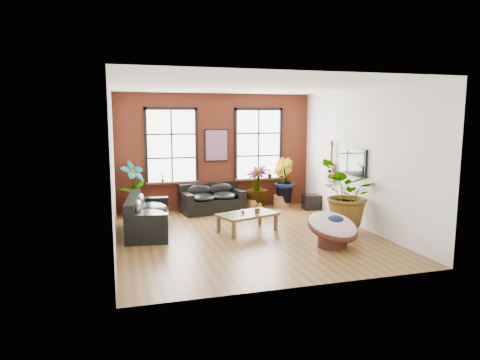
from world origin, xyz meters
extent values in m
cube|color=brown|center=(0.00, 0.00, -0.01)|extent=(6.00, 6.50, 0.02)
cube|color=white|center=(0.00, 0.00, 3.51)|extent=(6.00, 6.50, 0.02)
cube|color=#4A1C11|center=(0.00, 3.26, 1.75)|extent=(6.00, 0.02, 3.50)
cube|color=silver|center=(0.00, -3.26, 1.75)|extent=(6.00, 0.02, 3.50)
cube|color=silver|center=(-3.01, 0.00, 1.75)|extent=(0.02, 6.50, 3.50)
cube|color=silver|center=(3.01, 0.00, 1.75)|extent=(0.02, 6.50, 3.50)
cube|color=white|center=(-1.35, 3.20, 1.95)|extent=(1.40, 0.02, 2.10)
cube|color=black|center=(-1.35, 3.13, 0.87)|extent=(1.60, 0.22, 0.06)
cube|color=white|center=(1.35, 3.20, 1.95)|extent=(1.40, 0.02, 2.10)
cube|color=black|center=(1.35, 3.13, 0.87)|extent=(1.60, 0.22, 0.06)
cube|color=black|center=(-0.24, 2.70, 0.21)|extent=(1.94, 1.15, 0.41)
cube|color=black|center=(-0.30, 3.04, 0.63)|extent=(1.83, 0.49, 0.42)
cube|color=black|center=(-1.04, 2.58, 0.52)|extent=(0.35, 0.91, 0.22)
cube|color=black|center=(0.55, 2.83, 0.52)|extent=(0.35, 0.91, 0.22)
ellipsoid|color=black|center=(-0.58, 2.60, 0.47)|extent=(0.87, 0.85, 0.24)
ellipsoid|color=black|center=(-0.62, 2.86, 0.63)|extent=(0.79, 0.35, 0.41)
ellipsoid|color=black|center=(0.11, 2.71, 0.47)|extent=(0.87, 0.85, 0.24)
ellipsoid|color=black|center=(0.07, 2.96, 0.63)|extent=(0.79, 0.35, 0.41)
cube|color=black|center=(-2.23, 0.94, 0.22)|extent=(1.21, 2.37, 0.44)
cube|color=black|center=(-2.58, 0.98, 0.67)|extent=(0.50, 2.29, 0.46)
cube|color=black|center=(-2.35, -0.07, 0.56)|extent=(0.97, 0.34, 0.23)
cube|color=black|center=(-2.11, 1.96, 0.56)|extent=(0.97, 0.34, 0.23)
ellipsoid|color=black|center=(-2.23, 0.49, 0.51)|extent=(0.91, 1.08, 0.25)
ellipsoid|color=black|center=(-2.50, 0.52, 0.67)|extent=(0.37, 1.02, 0.44)
ellipsoid|color=black|center=(-2.12, 1.38, 0.51)|extent=(0.91, 1.08, 0.25)
ellipsoid|color=black|center=(-2.39, 1.42, 0.67)|extent=(0.37, 1.02, 0.44)
cube|color=brown|center=(0.11, 0.33, 0.43)|extent=(1.62, 1.24, 0.06)
cube|color=black|center=(0.16, 0.20, 0.46)|extent=(1.35, 0.48, 0.00)
cube|color=black|center=(0.07, 0.46, 0.46)|extent=(1.35, 0.48, 0.00)
cube|color=brown|center=(-0.38, -0.19, 0.20)|extent=(0.09, 0.09, 0.40)
cube|color=brown|center=(0.82, 0.23, 0.20)|extent=(0.09, 0.09, 0.40)
cube|color=brown|center=(-0.59, 0.43, 0.20)|extent=(0.09, 0.09, 0.40)
cube|color=brown|center=(0.60, 0.84, 0.20)|extent=(0.09, 0.09, 0.40)
cylinder|color=#BB2E3F|center=(0.00, 0.34, 0.51)|extent=(0.10, 0.10, 0.09)
cylinder|color=#422017|center=(1.51, -1.39, 0.13)|extent=(0.79, 0.79, 0.25)
torus|color=#422017|center=(1.51, -1.39, 0.42)|extent=(1.37, 1.37, 0.50)
ellipsoid|color=beige|center=(1.51, -1.39, 0.48)|extent=(1.34, 1.38, 0.68)
ellipsoid|color=#131D3D|center=(1.53, -1.44, 0.61)|extent=(0.50, 0.45, 0.19)
cube|color=black|center=(0.00, 3.19, 1.95)|extent=(0.74, 0.04, 0.98)
cube|color=#0C7F8C|center=(0.00, 3.16, 1.95)|extent=(0.66, 0.02, 0.90)
cube|color=black|center=(2.95, 0.30, 1.65)|extent=(0.06, 1.25, 0.72)
cube|color=black|center=(2.92, 0.30, 1.65)|extent=(0.01, 1.15, 0.62)
cylinder|color=#B27F4C|center=(2.90, 1.35, 1.13)|extent=(0.09, 0.38, 0.38)
cylinder|color=#B27F4C|center=(2.90, 1.35, 1.38)|extent=(0.09, 0.30, 0.30)
cylinder|color=black|center=(2.90, 1.35, 1.13)|extent=(0.09, 0.11, 0.11)
cube|color=black|center=(2.90, 1.35, 1.75)|extent=(0.04, 0.05, 0.55)
cube|color=black|center=(2.90, 1.35, 2.07)|extent=(0.06, 0.06, 0.14)
cube|color=black|center=(2.78, 2.27, 0.23)|extent=(0.59, 0.51, 0.45)
cylinder|color=#9E6933|center=(-2.52, 2.90, 0.18)|extent=(0.61, 0.61, 0.35)
cylinder|color=#9E6933|center=(2.01, 2.83, 0.19)|extent=(0.61, 0.61, 0.37)
cylinder|color=#9E6933|center=(2.44, -0.42, 0.19)|extent=(0.67, 0.67, 0.37)
cylinder|color=#9E6933|center=(1.07, 2.57, 0.18)|extent=(0.57, 0.57, 0.36)
imported|color=#16541D|center=(-2.49, 2.90, 0.87)|extent=(0.91, 0.84, 1.43)
imported|color=#16541D|center=(2.05, 2.85, 0.85)|extent=(0.79, 0.90, 1.39)
imported|color=#16541D|center=(2.40, -0.46, 0.97)|extent=(1.90, 1.92, 1.62)
imported|color=#16541D|center=(1.10, 2.58, 0.75)|extent=(0.95, 0.95, 1.21)
imported|color=#16541D|center=(0.35, 0.25, 0.59)|extent=(0.26, 0.23, 0.26)
imported|color=#16541D|center=(-1.65, 3.13, 1.04)|extent=(0.17, 0.17, 0.27)
imported|color=#16541D|center=(1.70, 3.13, 1.04)|extent=(0.19, 0.19, 0.27)
camera|label=1|loc=(-2.89, -9.46, 2.78)|focal=32.00mm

